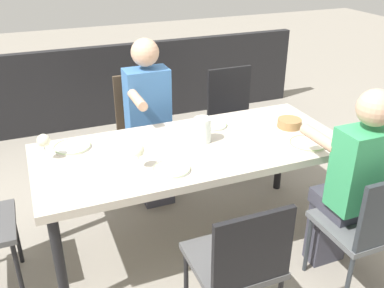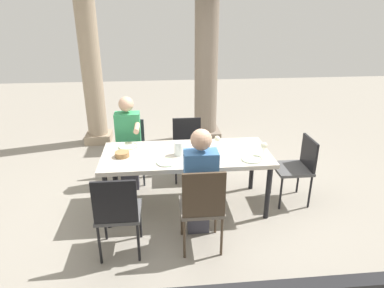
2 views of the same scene
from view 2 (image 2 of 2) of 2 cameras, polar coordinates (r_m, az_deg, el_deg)
ground_plane at (r=4.47m, az=-0.89°, el=-10.31°), size 16.00×16.00×0.00m
dining_table at (r=4.14m, az=-0.95°, el=-2.31°), size 2.04×0.88×0.75m
chair_west_north at (r=5.01m, az=-10.38°, el=-0.41°), size 0.44×0.44×0.87m
chair_west_south at (r=3.47m, az=-12.42°, el=-10.90°), size 0.44×0.44×0.93m
chair_mid_north at (r=5.00m, az=-0.77°, el=-0.01°), size 0.44×0.44×0.87m
chair_mid_south at (r=3.45m, az=1.73°, el=-10.14°), size 0.44×0.44×0.97m
chair_head_east at (r=4.54m, az=17.44°, el=-3.36°), size 0.44×0.44×0.87m
diner_woman_green at (r=4.76m, az=-10.65°, el=0.71°), size 0.35×0.49×1.28m
diner_man_white at (r=3.54m, az=1.40°, el=-6.41°), size 0.35×0.50×1.31m
stone_column_near at (r=6.36m, az=-16.62°, el=12.27°), size 0.46×0.46×2.85m
stone_column_centre at (r=6.31m, az=2.40°, el=12.92°), size 0.55×0.55×2.81m
plate_0 at (r=4.36m, az=-10.74°, el=-0.40°), size 0.24×0.24×0.02m
fork_0 at (r=4.38m, az=-12.69°, el=-0.55°), size 0.03×0.17×0.01m
spoon_0 at (r=4.35m, az=-8.77°, el=-0.40°), size 0.03×0.17×0.01m
plate_1 at (r=3.86m, az=-4.29°, el=-3.10°), size 0.24×0.24×0.02m
fork_1 at (r=3.87m, az=-6.51°, el=-3.26°), size 0.03×0.17×0.01m
spoon_1 at (r=3.87m, az=-2.06°, el=-3.09°), size 0.02×0.17×0.01m
plate_2 at (r=4.36m, az=1.81°, el=-0.00°), size 0.22×0.22×0.02m
wine_glass_2 at (r=4.25m, az=4.26°, el=0.84°), size 0.07×0.07×0.15m
fork_2 at (r=4.34m, az=-0.15°, el=-0.15°), size 0.03×0.17×0.01m
spoon_2 at (r=4.38m, az=3.76°, el=-0.00°), size 0.03×0.17×0.01m
plate_3 at (r=3.99m, az=9.98°, el=-2.53°), size 0.24×0.24×0.02m
wine_glass_3 at (r=4.08m, az=12.03°, el=-0.34°), size 0.08×0.08×0.17m
fork_3 at (r=3.95m, az=7.88°, el=-2.72°), size 0.03×0.17×0.01m
spoon_3 at (r=4.03m, az=12.04°, el=-2.50°), size 0.03×0.17×0.01m
water_pitcher at (r=4.03m, az=-2.22°, el=-0.87°), size 0.12×0.12×0.17m
bread_basket at (r=4.09m, az=-11.69°, el=-1.71°), size 0.17×0.17×0.06m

